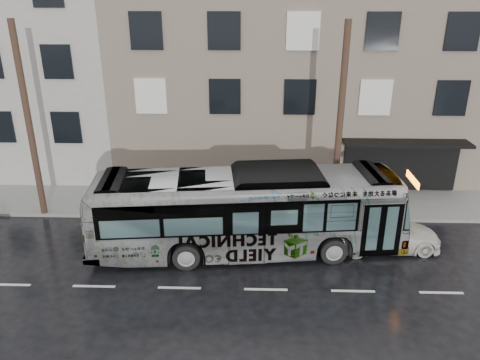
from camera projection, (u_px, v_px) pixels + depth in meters
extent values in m
plane|color=black|center=(188.00, 253.00, 19.63)|extent=(120.00, 120.00, 0.00)
cube|color=gray|center=(201.00, 202.00, 24.13)|extent=(90.00, 3.60, 0.15)
cube|color=#7B6A5E|center=(292.00, 72.00, 29.16)|extent=(20.00, 12.00, 11.00)
cylinder|color=#462F23|center=(340.00, 126.00, 20.74)|extent=(0.30, 0.30, 9.00)
cylinder|color=#462F23|center=(29.00, 123.00, 21.14)|extent=(0.30, 0.30, 9.00)
cylinder|color=slate|center=(358.00, 194.00, 21.95)|extent=(0.06, 0.06, 2.40)
imported|color=#B2B2B2|center=(246.00, 212.00, 19.21)|extent=(13.08, 4.33, 3.58)
imported|color=silver|center=(384.00, 233.00, 19.76)|extent=(4.84, 2.22, 1.37)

